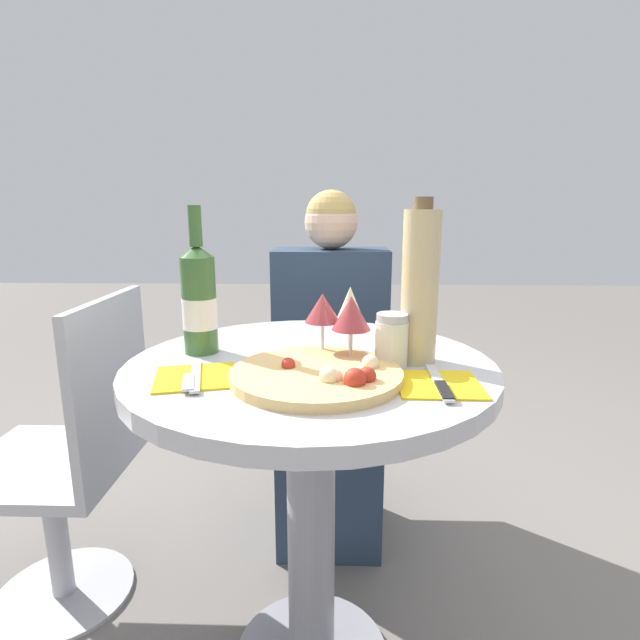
{
  "coord_description": "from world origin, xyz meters",
  "views": [
    {
      "loc": [
        0.05,
        -1.01,
        1.08
      ],
      "look_at": [
        0.02,
        -0.05,
        0.86
      ],
      "focal_mm": 28.0,
      "sensor_mm": 36.0,
      "label": 1
    }
  ],
  "objects_px": {
    "chair_behind_diner": "(330,393)",
    "pizza_large": "(319,375)",
    "seated_diner": "(330,384)",
    "dining_table": "(311,441)",
    "wine_bottle": "(199,300)",
    "tall_carafe": "(420,286)",
    "chair_empty_side": "(72,464)"
  },
  "relations": [
    {
      "from": "chair_behind_diner",
      "to": "pizza_large",
      "type": "height_order",
      "value": "chair_behind_diner"
    },
    {
      "from": "chair_behind_diner",
      "to": "seated_diner",
      "type": "height_order",
      "value": "seated_diner"
    },
    {
      "from": "chair_behind_diner",
      "to": "pizza_large",
      "type": "bearing_deg",
      "value": 89.04
    },
    {
      "from": "dining_table",
      "to": "wine_bottle",
      "type": "distance_m",
      "value": 0.39
    },
    {
      "from": "seated_diner",
      "to": "wine_bottle",
      "type": "relative_size",
      "value": 3.53
    },
    {
      "from": "dining_table",
      "to": "tall_carafe",
      "type": "bearing_deg",
      "value": 1.38
    },
    {
      "from": "dining_table",
      "to": "wine_bottle",
      "type": "bearing_deg",
      "value": 166.16
    },
    {
      "from": "dining_table",
      "to": "tall_carafe",
      "type": "distance_m",
      "value": 0.41
    },
    {
      "from": "dining_table",
      "to": "seated_diner",
      "type": "xyz_separation_m",
      "value": [
        0.04,
        0.58,
        -0.08
      ]
    },
    {
      "from": "chair_empty_side",
      "to": "dining_table",
      "type": "bearing_deg",
      "value": -105.88
    },
    {
      "from": "dining_table",
      "to": "seated_diner",
      "type": "bearing_deg",
      "value": 86.3
    },
    {
      "from": "chair_behind_diner",
      "to": "tall_carafe",
      "type": "xyz_separation_m",
      "value": [
        0.19,
        -0.72,
        0.51
      ]
    },
    {
      "from": "seated_diner",
      "to": "chair_empty_side",
      "type": "xyz_separation_m",
      "value": [
        -0.69,
        -0.39,
        -0.09
      ]
    },
    {
      "from": "seated_diner",
      "to": "chair_behind_diner",
      "type": "bearing_deg",
      "value": -90.0
    },
    {
      "from": "dining_table",
      "to": "chair_behind_diner",
      "type": "relative_size",
      "value": 0.9
    },
    {
      "from": "chair_behind_diner",
      "to": "pizza_large",
      "type": "relative_size",
      "value": 2.65
    },
    {
      "from": "seated_diner",
      "to": "pizza_large",
      "type": "xyz_separation_m",
      "value": [
        -0.01,
        -0.7,
        0.28
      ]
    },
    {
      "from": "tall_carafe",
      "to": "wine_bottle",
      "type": "bearing_deg",
      "value": 173.29
    },
    {
      "from": "dining_table",
      "to": "pizza_large",
      "type": "relative_size",
      "value": 2.38
    },
    {
      "from": "dining_table",
      "to": "wine_bottle",
      "type": "xyz_separation_m",
      "value": [
        -0.25,
        0.06,
        0.3
      ]
    },
    {
      "from": "dining_table",
      "to": "pizza_large",
      "type": "bearing_deg",
      "value": -79.31
    },
    {
      "from": "dining_table",
      "to": "seated_diner",
      "type": "height_order",
      "value": "seated_diner"
    },
    {
      "from": "seated_diner",
      "to": "chair_empty_side",
      "type": "height_order",
      "value": "seated_diner"
    },
    {
      "from": "chair_behind_diner",
      "to": "wine_bottle",
      "type": "bearing_deg",
      "value": 66.75
    },
    {
      "from": "chair_empty_side",
      "to": "wine_bottle",
      "type": "height_order",
      "value": "wine_bottle"
    },
    {
      "from": "seated_diner",
      "to": "chair_empty_side",
      "type": "distance_m",
      "value": 0.79
    },
    {
      "from": "seated_diner",
      "to": "wine_bottle",
      "type": "height_order",
      "value": "seated_diner"
    },
    {
      "from": "pizza_large",
      "to": "wine_bottle",
      "type": "xyz_separation_m",
      "value": [
        -0.27,
        0.18,
        0.11
      ]
    },
    {
      "from": "seated_diner",
      "to": "chair_empty_side",
      "type": "bearing_deg",
      "value": 29.84
    },
    {
      "from": "chair_empty_side",
      "to": "wine_bottle",
      "type": "relative_size",
      "value": 2.67
    },
    {
      "from": "dining_table",
      "to": "seated_diner",
      "type": "relative_size",
      "value": 0.68
    },
    {
      "from": "wine_bottle",
      "to": "dining_table",
      "type": "bearing_deg",
      "value": -13.84
    }
  ]
}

